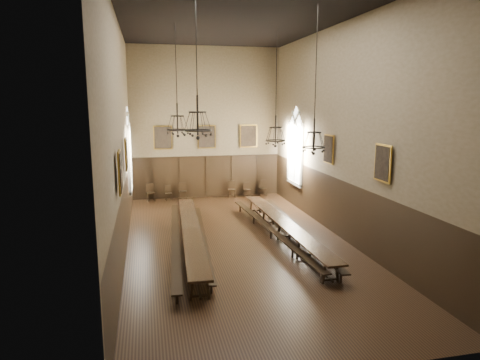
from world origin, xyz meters
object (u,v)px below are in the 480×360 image
object	(u,v)px
bench_left_inner	(202,240)
chair_0	(151,196)
bench_right_inner	(271,232)
chair_7	(263,191)
bench_left_outer	(176,240)
chair_6	(247,192)
chandelier_front_right	(314,138)
table_right	(284,230)
chair_1	(169,196)
chair_5	(232,192)
table_left	(191,237)
chandelier_front_left	(198,122)
chandelier_back_right	(276,134)
chair_2	(183,194)
bench_right_outer	(296,231)
chandelier_back_left	(178,123)

from	to	relation	value
bench_left_inner	chair_0	size ratio (longest dim) A/B	9.17
bench_right_inner	chair_7	size ratio (longest dim) A/B	10.68
bench_left_outer	chair_6	xyz separation A→B (m)	(4.99, 8.61, -0.04)
chandelier_front_right	table_right	bearing A→B (deg)	94.89
bench_left_inner	bench_right_inner	xyz separation A→B (m)	(2.99, 0.39, 0.02)
chair_1	chair_5	size ratio (longest dim) A/B	0.88
table_left	chair_7	world-z (taller)	chair_7
chair_7	chandelier_front_left	size ratio (longest dim) A/B	0.22
chandelier_back_right	chandelier_front_right	bearing A→B (deg)	-90.50
table_left	chair_2	size ratio (longest dim) A/B	10.25
bench_right_inner	chair_6	xyz separation A→B (m)	(0.93, 8.32, -0.03)
bench_left_inner	chair_1	world-z (taller)	chair_1
table_left	bench_right_inner	size ratio (longest dim) A/B	1.02
bench_left_outer	bench_left_inner	world-z (taller)	bench_left_outer
table_right	bench_right_outer	distance (m)	0.65
table_left	chair_0	xyz separation A→B (m)	(-1.48, 8.71, -0.10)
chair_0	chandelier_front_left	bearing A→B (deg)	-93.37
chair_1	chandelier_back_left	world-z (taller)	chandelier_back_left
bench_left_inner	chandelier_front_right	xyz separation A→B (m)	(3.71, -2.33, 4.27)
chandelier_back_left	chandelier_back_right	size ratio (longest dim) A/B	0.89
chair_0	chair_5	xyz separation A→B (m)	(4.88, -0.03, -0.01)
bench_right_inner	chair_0	world-z (taller)	chair_0
chair_5	chandelier_front_right	bearing A→B (deg)	-78.16
chair_6	chandelier_back_left	size ratio (longest dim) A/B	0.19
table_right	chair_1	bearing A→B (deg)	117.24
chair_1	chair_2	size ratio (longest dim) A/B	0.85
table_right	bench_left_inner	distance (m)	3.51
table_left	bench_left_outer	world-z (taller)	table_left
chair_0	chandelier_back_right	bearing A→B (deg)	-59.24
chair_6	chair_7	bearing A→B (deg)	-4.14
chandelier_front_left	bench_left_outer	bearing A→B (deg)	104.43
bench_left_outer	chandelier_back_left	size ratio (longest dim) A/B	2.33
bench_left_outer	chair_1	xyz separation A→B (m)	(0.19, 8.58, -0.04)
table_left	chandelier_back_left	size ratio (longest dim) A/B	2.29
bench_left_inner	chair_2	size ratio (longest dim) A/B	9.25
bench_right_outer	chair_2	xyz separation A→B (m)	(-4.17, 8.39, 0.01)
table_left	chair_6	size ratio (longest dim) A/B	12.07
bench_right_outer	chair_6	bearing A→B (deg)	91.37
bench_right_inner	chair_7	world-z (taller)	chair_7
chair_2	chandelier_front_right	distance (m)	12.40
chair_0	chair_7	world-z (taller)	chair_0
chandelier_back_right	chair_2	bearing A→B (deg)	121.04
bench_left_outer	bench_right_outer	size ratio (longest dim) A/B	1.02
table_left	chandelier_back_right	xyz separation A→B (m)	(4.20, 2.37, 3.93)
bench_left_inner	chandelier_front_left	distance (m)	5.48
chair_5	chair_6	world-z (taller)	chair_5
table_right	chair_1	world-z (taller)	chair_1
chair_2	chair_7	world-z (taller)	chair_2
chair_5	bench_right_outer	bearing A→B (deg)	-74.15
chandelier_front_left	bench_left_inner	bearing A→B (deg)	80.74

